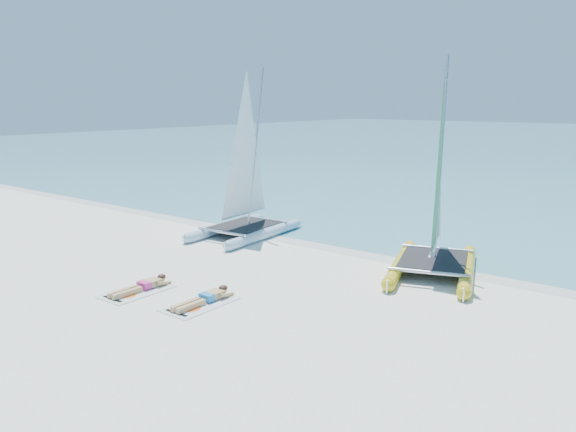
# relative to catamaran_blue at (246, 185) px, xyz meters

# --- Properties ---
(ground) EXTENTS (140.00, 140.00, 0.00)m
(ground) POSITION_rel_catamaran_blue_xyz_m (4.23, -4.87, -1.87)
(ground) COLOR white
(ground) RESTS_ON ground
(wet_sand_strip) EXTENTS (140.00, 1.40, 0.01)m
(wet_sand_strip) POSITION_rel_catamaran_blue_xyz_m (4.23, 0.63, -1.86)
(wet_sand_strip) COLOR silver
(wet_sand_strip) RESTS_ON ground
(catamaran_blue) EXTENTS (2.51, 4.73, 6.26)m
(catamaran_blue) POSITION_rel_catamaran_blue_xyz_m (0.00, 0.00, 0.00)
(catamaran_blue) COLOR silver
(catamaran_blue) RESTS_ON ground
(catamaran_yellow) EXTENTS (3.59, 5.15, 6.39)m
(catamaran_yellow) POSITION_rel_catamaran_blue_xyz_m (7.19, 0.29, 0.14)
(catamaran_yellow) COLOR gold
(catamaran_yellow) RESTS_ON ground
(towel_a) EXTENTS (1.00, 1.85, 0.02)m
(towel_a) POSITION_rel_catamaran_blue_xyz_m (1.95, -6.41, -1.86)
(towel_a) COLOR silver
(towel_a) RESTS_ON ground
(sunbather_a) EXTENTS (0.37, 1.73, 0.26)m
(sunbather_a) POSITION_rel_catamaran_blue_xyz_m (1.95, -6.21, -1.75)
(sunbather_a) COLOR tan
(sunbather_a) RESTS_ON towel_a
(towel_b) EXTENTS (1.00, 1.85, 0.02)m
(towel_b) POSITION_rel_catamaran_blue_xyz_m (3.92, -6.06, -1.86)
(towel_b) COLOR silver
(towel_b) RESTS_ON ground
(sunbather_b) EXTENTS (0.37, 1.73, 0.26)m
(sunbather_b) POSITION_rel_catamaran_blue_xyz_m (3.92, -5.87, -1.75)
(sunbather_b) COLOR tan
(sunbather_b) RESTS_ON towel_b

